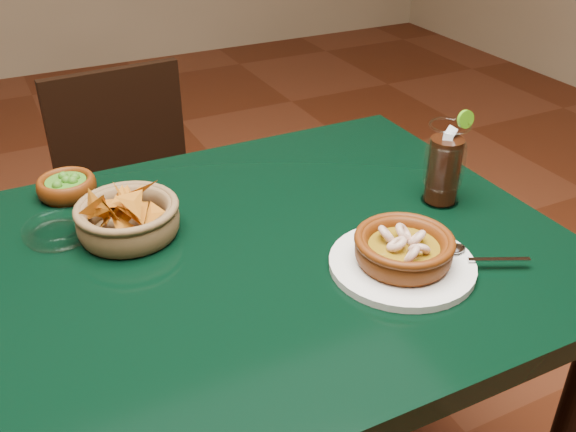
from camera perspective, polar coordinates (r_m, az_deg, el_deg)
name	(u,v)px	position (r m, az deg, el deg)	size (l,w,h in m)	color
dining_table	(208,310)	(1.10, -7.10, -8.33)	(1.20, 0.80, 0.75)	black
dining_chair	(141,214)	(1.78, -12.97, 0.21)	(0.40, 0.40, 0.82)	black
shrimp_plate	(404,252)	(1.02, 10.23, -3.19)	(0.30, 0.23, 0.07)	silver
chip_basket	(128,218)	(1.12, -14.08, -0.19)	(0.21, 0.21, 0.11)	brown
guacamole_ramekin	(67,186)	(1.28, -19.08, 2.55)	(0.13, 0.13, 0.04)	#491D05
cola_drink	(444,165)	(1.20, 13.73, 4.45)	(0.15, 0.15, 0.17)	white
glass_ashtray	(58,231)	(1.15, -19.78, -1.22)	(0.13, 0.13, 0.03)	white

